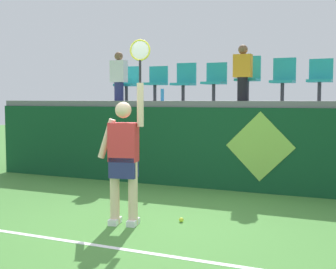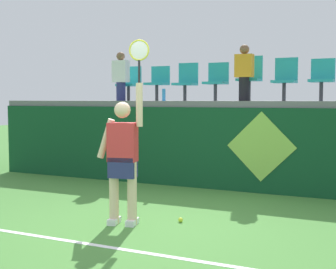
{
  "view_description": "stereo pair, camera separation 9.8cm",
  "coord_description": "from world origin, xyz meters",
  "px_view_note": "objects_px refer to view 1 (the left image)",
  "views": [
    {
      "loc": [
        2.82,
        -5.55,
        1.71
      ],
      "look_at": [
        -0.17,
        1.03,
        1.17
      ],
      "focal_mm": 50.42,
      "sensor_mm": 36.0,
      "label": 1
    },
    {
      "loc": [
        2.91,
        -5.51,
        1.71
      ],
      "look_at": [
        -0.17,
        1.03,
        1.17
      ],
      "focal_mm": 50.42,
      "sensor_mm": 36.0,
      "label": 2
    }
  ],
  "objects_px": {
    "tennis_player": "(124,156)",
    "stadium_chair_3": "(215,80)",
    "tennis_ball": "(181,220)",
    "stadium_chair_5": "(283,77)",
    "stadium_chair_2": "(185,80)",
    "stadium_chair_0": "(128,82)",
    "spectator_1": "(243,72)",
    "spectator_0": "(119,76)",
    "stadium_chair_1": "(156,81)",
    "stadium_chair_4": "(248,76)",
    "stadium_chair_6": "(320,77)",
    "water_bottle": "(162,95)"
  },
  "relations": [
    {
      "from": "tennis_player",
      "to": "stadium_chair_3",
      "type": "height_order",
      "value": "tennis_player"
    },
    {
      "from": "tennis_player",
      "to": "tennis_ball",
      "type": "height_order",
      "value": "tennis_player"
    },
    {
      "from": "stadium_chair_5",
      "to": "stadium_chair_2",
      "type": "bearing_deg",
      "value": -179.97
    },
    {
      "from": "stadium_chair_0",
      "to": "spectator_1",
      "type": "bearing_deg",
      "value": -8.74
    },
    {
      "from": "spectator_0",
      "to": "stadium_chair_1",
      "type": "bearing_deg",
      "value": 29.33
    },
    {
      "from": "stadium_chair_4",
      "to": "stadium_chair_0",
      "type": "bearing_deg",
      "value": -179.89
    },
    {
      "from": "stadium_chair_3",
      "to": "stadium_chair_6",
      "type": "height_order",
      "value": "stadium_chair_6"
    },
    {
      "from": "tennis_ball",
      "to": "tennis_player",
      "type": "bearing_deg",
      "value": -146.59
    },
    {
      "from": "stadium_chair_1",
      "to": "stadium_chair_4",
      "type": "xyz_separation_m",
      "value": [
        2.05,
        0.01,
        0.08
      ]
    },
    {
      "from": "tennis_player",
      "to": "stadium_chair_5",
      "type": "distance_m",
      "value": 4.24
    },
    {
      "from": "tennis_player",
      "to": "stadium_chair_2",
      "type": "height_order",
      "value": "tennis_player"
    },
    {
      "from": "stadium_chair_4",
      "to": "spectator_1",
      "type": "height_order",
      "value": "spectator_1"
    },
    {
      "from": "stadium_chair_6",
      "to": "spectator_1",
      "type": "height_order",
      "value": "spectator_1"
    },
    {
      "from": "stadium_chair_2",
      "to": "water_bottle",
      "type": "bearing_deg",
      "value": -101.75
    },
    {
      "from": "stadium_chair_4",
      "to": "spectator_0",
      "type": "height_order",
      "value": "spectator_0"
    },
    {
      "from": "stadium_chair_0",
      "to": "spectator_0",
      "type": "bearing_deg",
      "value": -90.0
    },
    {
      "from": "stadium_chair_1",
      "to": "stadium_chair_3",
      "type": "height_order",
      "value": "stadium_chair_3"
    },
    {
      "from": "tennis_ball",
      "to": "spectator_1",
      "type": "height_order",
      "value": "spectator_1"
    },
    {
      "from": "stadium_chair_0",
      "to": "stadium_chair_2",
      "type": "relative_size",
      "value": 0.96
    },
    {
      "from": "water_bottle",
      "to": "stadium_chair_1",
      "type": "relative_size",
      "value": 0.32
    },
    {
      "from": "stadium_chair_0",
      "to": "stadium_chair_2",
      "type": "distance_m",
      "value": 1.38
    },
    {
      "from": "stadium_chair_1",
      "to": "stadium_chair_2",
      "type": "height_order",
      "value": "stadium_chair_2"
    },
    {
      "from": "stadium_chair_4",
      "to": "stadium_chair_3",
      "type": "bearing_deg",
      "value": -179.59
    },
    {
      "from": "spectator_1",
      "to": "water_bottle",
      "type": "bearing_deg",
      "value": -167.44
    },
    {
      "from": "stadium_chair_5",
      "to": "stadium_chair_6",
      "type": "xyz_separation_m",
      "value": [
        0.69,
        -0.01,
        -0.01
      ]
    },
    {
      "from": "stadium_chair_2",
      "to": "stadium_chair_5",
      "type": "height_order",
      "value": "stadium_chair_5"
    },
    {
      "from": "stadium_chair_2",
      "to": "spectator_0",
      "type": "xyz_separation_m",
      "value": [
        -1.38,
        -0.41,
        0.11
      ]
    },
    {
      "from": "water_bottle",
      "to": "stadium_chair_1",
      "type": "bearing_deg",
      "value": 123.4
    },
    {
      "from": "stadium_chair_4",
      "to": "stadium_chair_5",
      "type": "height_order",
      "value": "stadium_chair_4"
    },
    {
      "from": "stadium_chair_1",
      "to": "stadium_chair_4",
      "type": "distance_m",
      "value": 2.06
    },
    {
      "from": "tennis_player",
      "to": "stadium_chair_5",
      "type": "height_order",
      "value": "stadium_chair_5"
    },
    {
      "from": "stadium_chair_3",
      "to": "water_bottle",
      "type": "bearing_deg",
      "value": -137.6
    },
    {
      "from": "stadium_chair_3",
      "to": "spectator_1",
      "type": "height_order",
      "value": "spectator_1"
    },
    {
      "from": "tennis_ball",
      "to": "stadium_chair_5",
      "type": "xyz_separation_m",
      "value": [
        0.72,
        3.39,
        2.1
      ]
    },
    {
      "from": "tennis_ball",
      "to": "water_bottle",
      "type": "relative_size",
      "value": 0.27
    },
    {
      "from": "tennis_ball",
      "to": "stadium_chair_3",
      "type": "xyz_separation_m",
      "value": [
        -0.68,
        3.39,
        2.08
      ]
    },
    {
      "from": "tennis_ball",
      "to": "stadium_chair_5",
      "type": "relative_size",
      "value": 0.08
    },
    {
      "from": "stadium_chair_2",
      "to": "spectator_1",
      "type": "relative_size",
      "value": 0.75
    },
    {
      "from": "stadium_chair_4",
      "to": "stadium_chair_5",
      "type": "bearing_deg",
      "value": -0.04
    },
    {
      "from": "tennis_player",
      "to": "stadium_chair_5",
      "type": "xyz_separation_m",
      "value": [
        1.38,
        3.83,
        1.19
      ]
    },
    {
      "from": "stadium_chair_4",
      "to": "stadium_chair_1",
      "type": "bearing_deg",
      "value": -179.74
    },
    {
      "from": "stadium_chair_2",
      "to": "spectator_1",
      "type": "bearing_deg",
      "value": -17.14
    },
    {
      "from": "tennis_player",
      "to": "stadium_chair_2",
      "type": "xyz_separation_m",
      "value": [
        -0.7,
        3.83,
        1.16
      ]
    },
    {
      "from": "stadium_chair_3",
      "to": "spectator_0",
      "type": "xyz_separation_m",
      "value": [
        -2.06,
        -0.4,
        0.11
      ]
    },
    {
      "from": "stadium_chair_2",
      "to": "stadium_chair_5",
      "type": "bearing_deg",
      "value": 0.03
    },
    {
      "from": "stadium_chair_0",
      "to": "tennis_player",
      "type": "bearing_deg",
      "value": -61.51
    },
    {
      "from": "stadium_chair_6",
      "to": "spectator_0",
      "type": "relative_size",
      "value": 0.76
    },
    {
      "from": "water_bottle",
      "to": "stadium_chair_0",
      "type": "bearing_deg",
      "value": 147.64
    },
    {
      "from": "stadium_chair_1",
      "to": "stadium_chair_6",
      "type": "distance_m",
      "value": 3.44
    },
    {
      "from": "stadium_chair_2",
      "to": "spectator_0",
      "type": "height_order",
      "value": "spectator_0"
    }
  ]
}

